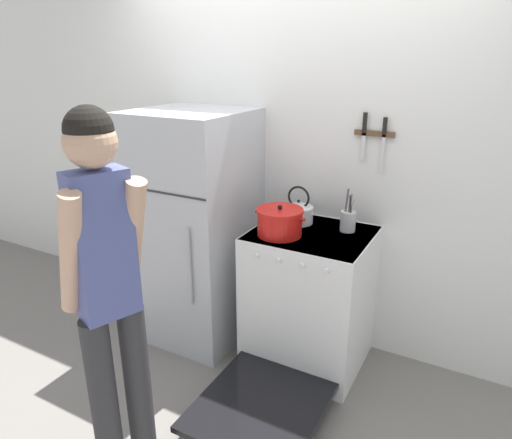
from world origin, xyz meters
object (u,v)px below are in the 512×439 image
object	(u,v)px
refrigerator	(195,227)
stove_range	(307,301)
utensil_jar	(348,220)
tea_kettle	(298,212)
dutch_oven_pot	(280,222)
person	(108,285)

from	to	relation	value
refrigerator	stove_range	distance (m)	0.92
refrigerator	stove_range	bearing A→B (deg)	0.35
utensil_jar	tea_kettle	bearing A→B (deg)	-178.90
dutch_oven_pot	utensil_jar	xyz separation A→B (m)	(0.34, 0.26, -0.01)
dutch_oven_pot	person	size ratio (longest dim) A/B	0.18
tea_kettle	person	distance (m)	1.37
refrigerator	utensil_jar	distance (m)	1.06
utensil_jar	person	distance (m)	1.48
stove_range	person	distance (m)	1.37
dutch_oven_pot	utensil_jar	bearing A→B (deg)	37.29
stove_range	person	size ratio (longest dim) A/B	0.77
stove_range	utensil_jar	size ratio (longest dim) A/B	5.06
tea_kettle	dutch_oven_pot	bearing A→B (deg)	-92.86
dutch_oven_pot	stove_range	bearing A→B (deg)	28.66
stove_range	tea_kettle	bearing A→B (deg)	132.03
dutch_oven_pot	tea_kettle	size ratio (longest dim) A/B	1.32
person	utensil_jar	bearing A→B (deg)	-4.66
refrigerator	person	bearing A→B (deg)	-71.41
refrigerator	stove_range	size ratio (longest dim) A/B	1.18
refrigerator	person	xyz separation A→B (m)	(0.39, -1.16, 0.20)
refrigerator	utensil_jar	xyz separation A→B (m)	(1.03, 0.18, 0.18)
refrigerator	dutch_oven_pot	world-z (taller)	refrigerator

